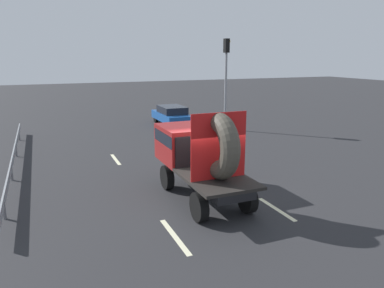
% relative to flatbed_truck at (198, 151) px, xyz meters
% --- Properties ---
extents(ground_plane, '(120.00, 120.00, 0.00)m').
position_rel_flatbed_truck_xyz_m(ground_plane, '(0.22, -0.79, -1.64)').
color(ground_plane, '#28282B').
extents(flatbed_truck, '(2.02, 4.96, 3.27)m').
position_rel_flatbed_truck_xyz_m(flatbed_truck, '(0.00, 0.00, 0.00)').
color(flatbed_truck, black).
rests_on(flatbed_truck, ground_plane).
extents(distant_sedan, '(1.82, 4.25, 1.38)m').
position_rel_flatbed_truck_xyz_m(distant_sedan, '(3.77, 13.52, -0.90)').
color(distant_sedan, black).
rests_on(distant_sedan, ground_plane).
extents(traffic_light, '(0.42, 0.36, 6.04)m').
position_rel_flatbed_truck_xyz_m(traffic_light, '(6.56, 10.47, 2.28)').
color(traffic_light, gray).
rests_on(traffic_light, ground_plane).
extents(guardrail, '(0.10, 15.82, 0.71)m').
position_rel_flatbed_truck_xyz_m(guardrail, '(-6.39, 6.27, -1.11)').
color(guardrail, gray).
rests_on(guardrail, ground_plane).
extents(lane_dash_left_near, '(0.16, 2.27, 0.01)m').
position_rel_flatbed_truck_xyz_m(lane_dash_left_near, '(-1.88, -2.76, -1.64)').
color(lane_dash_left_near, beige).
rests_on(lane_dash_left_near, ground_plane).
extents(lane_dash_left_far, '(0.16, 2.00, 0.01)m').
position_rel_flatbed_truck_xyz_m(lane_dash_left_far, '(-1.88, 5.79, -1.64)').
color(lane_dash_left_far, beige).
rests_on(lane_dash_left_far, ground_plane).
extents(lane_dash_right_near, '(0.16, 2.03, 0.01)m').
position_rel_flatbed_truck_xyz_m(lane_dash_right_near, '(1.88, -2.26, -1.64)').
color(lane_dash_right_near, beige).
rests_on(lane_dash_right_near, ground_plane).
extents(lane_dash_right_far, '(0.16, 2.64, 0.01)m').
position_rel_flatbed_truck_xyz_m(lane_dash_right_far, '(1.88, 5.81, -1.64)').
color(lane_dash_right_far, beige).
rests_on(lane_dash_right_far, ground_plane).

